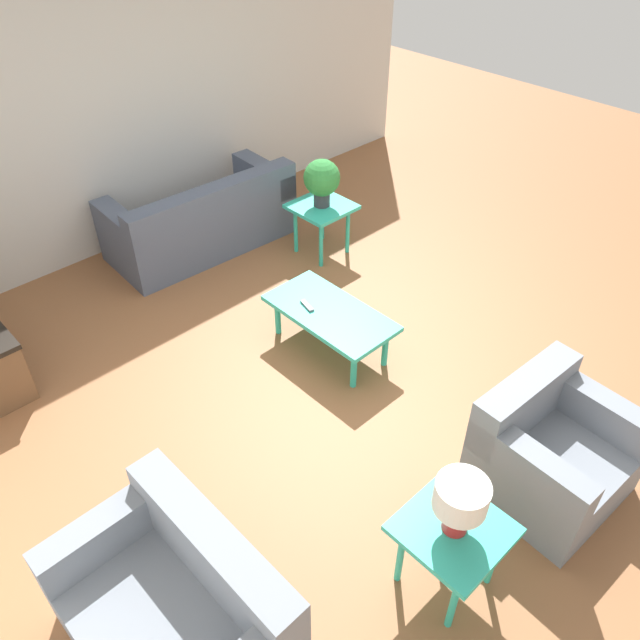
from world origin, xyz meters
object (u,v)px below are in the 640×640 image
loveseat (180,613)px  sofa (203,221)px  side_table_plant (322,212)px  table_lamp (460,501)px  armchair (549,451)px  coffee_table (330,315)px  side_table_lamp (452,536)px  potted_plant (322,179)px

loveseat → sofa: bearing=142.6°
side_table_plant → table_lamp: (-3.03, 1.92, 0.32)m
armchair → side_table_plant: size_ratio=1.67×
coffee_table → side_table_lamp: (-1.91, 0.95, 0.11)m
armchair → table_lamp: (0.02, 1.01, 0.46)m
side_table_plant → side_table_lamp: size_ratio=1.00×
armchair → side_table_plant: bearing=76.4°
sofa → loveseat: bearing=55.8°
coffee_table → potted_plant: potted_plant is taller
loveseat → potted_plant: (2.30, -3.19, 0.50)m
coffee_table → table_lamp: bearing=153.6°
sofa → side_table_plant: bearing=134.5°
armchair → coffee_table: 1.93m
sofa → loveseat: (-3.19, 2.39, 0.00)m
armchair → loveseat: bearing=164.9°
side_table_plant → side_table_lamp: (-3.03, 1.92, 0.00)m
coffee_table → table_lamp: 2.17m
sofa → side_table_plant: 1.21m
sofa → loveseat: size_ratio=1.52×
side_table_plant → sofa: bearing=41.9°
loveseat → side_table_plant: 3.93m
side_table_plant → table_lamp: 3.60m
sofa → potted_plant: (-0.89, -0.80, 0.50)m
sofa → side_table_plant: sofa is taller
side_table_lamp → coffee_table: bearing=-26.4°
potted_plant → table_lamp: (-3.03, 1.92, -0.03)m
side_table_plant → side_table_lamp: bearing=147.6°
loveseat → potted_plant: potted_plant is taller
armchair → potted_plant: (3.05, -0.91, 0.49)m
sofa → table_lamp: bearing=76.7°
sofa → potted_plant: potted_plant is taller
armchair → coffee_table: armchair is taller
armchair → side_table_lamp: bearing=-178.0°
sofa → potted_plant: 1.30m
coffee_table → side_table_plant: size_ratio=1.99×
table_lamp → side_table_plant: bearing=-32.4°
armchair → loveseat: (0.75, 2.28, -0.01)m
coffee_table → side_table_plant: side_table_plant is taller
side_table_lamp → table_lamp: bearing=180.0°
sofa → loveseat: sofa is taller
armchair → potted_plant: potted_plant is taller
coffee_table → potted_plant: bearing=-41.1°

